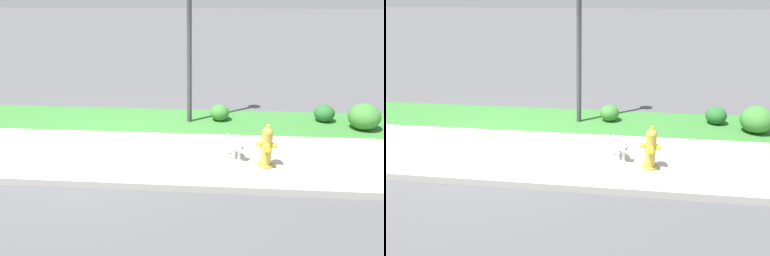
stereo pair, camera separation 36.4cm
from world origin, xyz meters
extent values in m
plane|color=#515154|center=(0.00, 0.00, 0.00)|extent=(120.00, 120.00, 0.00)
cube|color=#BCB7AD|center=(0.00, 0.00, 0.01)|extent=(18.00, 2.31, 0.01)
cube|color=#387A33|center=(0.00, 2.03, 0.00)|extent=(18.00, 1.75, 0.01)
cube|color=#BCB7AD|center=(0.00, -1.24, 0.06)|extent=(18.00, 0.16, 0.12)
cylinder|color=gold|center=(3.03, -0.30, 0.03)|extent=(0.29, 0.29, 0.05)
cylinder|color=gold|center=(3.03, -0.30, 0.34)|extent=(0.19, 0.19, 0.58)
sphere|color=gold|center=(3.03, -0.30, 0.63)|extent=(0.20, 0.20, 0.20)
cube|color=yellow|center=(3.03, -0.30, 0.74)|extent=(0.06, 0.06, 0.06)
cylinder|color=yellow|center=(3.16, -0.31, 0.41)|extent=(0.10, 0.10, 0.09)
cylinder|color=yellow|center=(2.89, -0.28, 0.41)|extent=(0.10, 0.10, 0.09)
cylinder|color=yellow|center=(3.01, -0.44, 0.41)|extent=(0.13, 0.11, 0.12)
ellipsoid|color=white|center=(2.47, 0.05, 0.27)|extent=(0.35, 0.41, 0.21)
sphere|color=white|center=(2.58, -0.15, 0.31)|extent=(0.17, 0.17, 0.17)
sphere|color=black|center=(2.61, -0.22, 0.30)|extent=(0.03, 0.03, 0.03)
cone|color=white|center=(2.62, -0.13, 0.42)|extent=(0.08, 0.08, 0.08)
cone|color=white|center=(2.54, -0.18, 0.42)|extent=(0.08, 0.08, 0.08)
cylinder|color=white|center=(2.57, -0.02, 0.08)|extent=(0.06, 0.06, 0.17)
cylinder|color=white|center=(2.47, -0.08, 0.08)|extent=(0.06, 0.06, 0.17)
cylinder|color=white|center=(2.46, 0.18, 0.08)|extent=(0.06, 0.06, 0.17)
cylinder|color=white|center=(2.36, 0.12, 0.08)|extent=(0.06, 0.06, 0.17)
cylinder|color=white|center=(2.37, 0.22, 0.33)|extent=(0.05, 0.05, 0.12)
cylinder|color=#3D3D42|center=(1.49, 1.98, 2.20)|extent=(0.11, 0.11, 4.39)
ellipsoid|color=#3D7F33|center=(2.20, 2.13, 0.19)|extent=(0.45, 0.45, 0.38)
ellipsoid|color=#28662D|center=(4.65, 2.24, 0.20)|extent=(0.47, 0.47, 0.40)
ellipsoid|color=#3D7F33|center=(5.38, 1.77, 0.29)|extent=(0.68, 0.68, 0.58)
camera|label=1|loc=(2.21, -6.32, 2.91)|focal=35.00mm
camera|label=2|loc=(2.57, -6.28, 2.91)|focal=35.00mm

